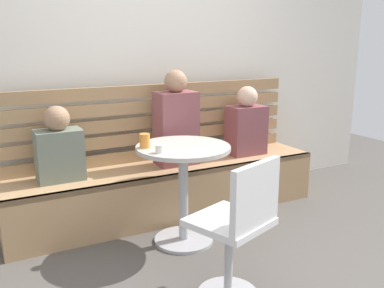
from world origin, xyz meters
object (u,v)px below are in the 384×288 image
at_px(person_child_left, 59,148).
at_px(person_child_middle, 246,125).
at_px(white_chair, 238,226).
at_px(cafe_table, 183,175).
at_px(booth_bench, 169,190).
at_px(cup_tumbler_orange, 145,141).
at_px(person_adult, 176,123).
at_px(cup_espresso_small, 160,149).

xyz_separation_m(person_child_left, person_child_middle, (1.68, -0.03, 0.03)).
bearing_deg(white_chair, cafe_table, 85.48).
distance_m(booth_bench, cup_tumbler_orange, 0.82).
distance_m(person_child_left, person_child_middle, 1.68).
bearing_deg(person_child_left, person_child_middle, -0.93).
relative_size(booth_bench, cafe_table, 3.65).
bearing_deg(person_adult, booth_bench, -169.43).
bearing_deg(person_adult, person_child_middle, -0.14).
bearing_deg(cafe_table, cup_espresso_small, -156.35).
distance_m(booth_bench, person_child_middle, 0.94).
relative_size(cafe_table, cup_tumbler_orange, 7.40).
bearing_deg(white_chair, person_child_left, 116.84).
relative_size(cafe_table, cup_espresso_small, 13.21).
bearing_deg(person_child_left, cup_espresso_small, -51.24).
xyz_separation_m(person_adult, cup_espresso_small, (-0.43, -0.64, -0.03)).
relative_size(cafe_table, person_adult, 0.93).
xyz_separation_m(white_chair, person_child_middle, (0.99, 1.35, 0.25)).
distance_m(person_adult, person_child_middle, 0.72).
bearing_deg(person_adult, person_child_left, 178.48).
relative_size(cafe_table, white_chair, 0.87).
height_order(person_adult, person_child_left, person_adult).
relative_size(white_chair, cup_espresso_small, 15.18).
bearing_deg(person_adult, cup_espresso_small, -124.15).
relative_size(booth_bench, person_child_middle, 4.29).
height_order(booth_bench, white_chair, white_chair).
relative_size(person_child_left, cup_tumbler_orange, 5.67).
bearing_deg(cup_espresso_small, person_adult, 55.85).
bearing_deg(white_chair, booth_bench, 81.90).
bearing_deg(white_chair, cup_espresso_small, 102.92).
xyz_separation_m(cafe_table, person_adult, (0.20, 0.54, 0.28)).
height_order(cafe_table, cup_tumbler_orange, cup_tumbler_orange).
relative_size(white_chair, person_child_middle, 1.35).
distance_m(white_chair, person_adult, 1.41).
height_order(person_child_middle, cup_espresso_small, person_child_middle).
bearing_deg(cafe_table, white_chair, -94.52).
height_order(booth_bench, cafe_table, cafe_table).
bearing_deg(cafe_table, booth_bench, 76.49).
bearing_deg(cup_espresso_small, white_chair, -77.08).
distance_m(cafe_table, cup_espresso_small, 0.35).
relative_size(booth_bench, person_child_left, 4.76).
bearing_deg(person_adult, cup_tumbler_orange, -135.49).
xyz_separation_m(cafe_table, person_child_middle, (0.92, 0.54, 0.20)).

